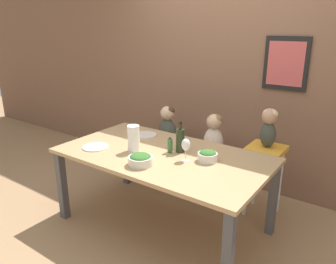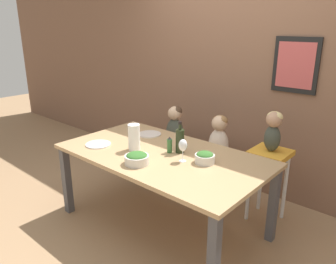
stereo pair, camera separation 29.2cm
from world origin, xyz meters
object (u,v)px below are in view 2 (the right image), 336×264
object	(u,v)px
chair_far_center	(217,167)
person_baby_right	(273,128)
dinner_plate_back_left	(150,134)
salad_bowl_small	(205,157)
person_child_center	(219,138)
dinner_plate_front_left	(98,144)
wine_bottle	(180,140)
chair_right_highchair	(269,167)
wine_glass_near	(183,146)
chair_far_left	(175,153)
person_child_left	(175,126)
salad_bowl_large	(137,158)
paper_towel_roll	(134,137)

from	to	relation	value
chair_far_center	person_baby_right	size ratio (longest dim) A/B	1.23
dinner_plate_back_left	chair_far_center	bearing A→B (deg)	38.73
salad_bowl_small	dinner_plate_back_left	world-z (taller)	salad_bowl_small
salad_bowl_small	person_child_center	bearing A→B (deg)	113.58
person_child_center	dinner_plate_front_left	size ratio (longest dim) A/B	2.06
salad_bowl_small	wine_bottle	bearing A→B (deg)	171.57
chair_right_highchair	salad_bowl_small	xyz separation A→B (m)	(-0.28, -0.67, 0.23)
wine_glass_near	salad_bowl_small	distance (m)	0.21
chair_far_left	person_baby_right	xyz separation A→B (m)	(1.17, 0.00, 0.55)
person_child_left	wine_glass_near	world-z (taller)	person_child_left
person_baby_right	dinner_plate_front_left	world-z (taller)	person_baby_right
person_child_left	salad_bowl_small	distance (m)	1.12
chair_far_center	salad_bowl_large	xyz separation A→B (m)	(-0.12, -1.06, 0.40)
chair_far_center	wine_bottle	bearing A→B (deg)	-91.04
wine_glass_near	salad_bowl_large	distance (m)	0.40
salad_bowl_small	person_baby_right	bearing A→B (deg)	67.54
chair_far_left	chair_right_highchair	xyz separation A→B (m)	(1.17, 0.00, 0.17)
chair_right_highchair	wine_bottle	distance (m)	0.90
person_baby_right	person_child_left	bearing A→B (deg)	-179.98
chair_far_left	paper_towel_roll	size ratio (longest dim) A/B	1.90
chair_right_highchair	salad_bowl_large	xyz separation A→B (m)	(-0.69, -1.06, 0.23)
chair_right_highchair	wine_bottle	bearing A→B (deg)	-132.97
chair_right_highchair	paper_towel_roll	xyz separation A→B (m)	(-0.93, -0.85, 0.30)
wine_glass_near	dinner_plate_back_left	xyz separation A→B (m)	(-0.70, 0.31, -0.13)
wine_bottle	salad_bowl_large	size ratio (longest dim) A/B	1.41
person_child_center	wine_glass_near	world-z (taller)	person_child_center
chair_right_highchair	wine_glass_near	bearing A→B (deg)	-119.66
salad_bowl_large	dinner_plate_back_left	world-z (taller)	salad_bowl_large
chair_right_highchair	chair_far_left	bearing A→B (deg)	180.00
chair_far_left	person_child_left	size ratio (longest dim) A/B	0.93
paper_towel_roll	person_baby_right	bearing A→B (deg)	42.38
person_child_left	dinner_plate_back_left	size ratio (longest dim) A/B	2.06
chair_right_highchair	salad_bowl_small	distance (m)	0.76
person_child_center	salad_bowl_small	distance (m)	0.73
person_child_center	person_baby_right	distance (m)	0.61
salad_bowl_large	salad_bowl_small	bearing A→B (deg)	43.44
chair_far_center	wine_glass_near	size ratio (longest dim) A/B	2.35
chair_right_highchair	person_child_left	xyz separation A→B (m)	(-1.17, 0.00, 0.16)
paper_towel_roll	salad_bowl_large	world-z (taller)	paper_towel_roll
paper_towel_roll	salad_bowl_large	xyz separation A→B (m)	(0.25, -0.20, -0.07)
wine_bottle	salad_bowl_small	size ratio (longest dim) A/B	1.72
person_child_left	paper_towel_roll	xyz separation A→B (m)	(0.23, -0.85, 0.14)
person_baby_right	salad_bowl_small	world-z (taller)	person_baby_right
chair_right_highchair	dinner_plate_back_left	distance (m)	1.23
chair_far_left	salad_bowl_large	size ratio (longest dim) A/B	2.26
person_baby_right	salad_bowl_large	xyz separation A→B (m)	(-0.69, -1.06, -0.15)
wine_bottle	person_baby_right	bearing A→B (deg)	47.11
dinner_plate_back_left	person_child_center	bearing A→B (deg)	38.81
dinner_plate_front_left	chair_far_center	bearing A→B (deg)	54.24
dinner_plate_front_left	wine_bottle	bearing A→B (deg)	27.71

